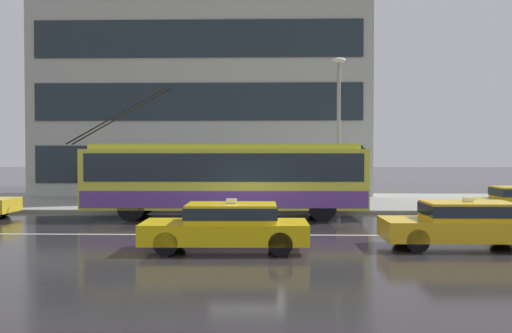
% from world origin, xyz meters
% --- Properties ---
extents(ground_plane, '(160.00, 160.00, 0.00)m').
position_xyz_m(ground_plane, '(0.00, 0.00, 0.00)').
color(ground_plane, '#262425').
extents(sidewalk_slab, '(80.00, 10.00, 0.14)m').
position_xyz_m(sidewalk_slab, '(0.00, 10.01, 0.07)').
color(sidewalk_slab, gray).
rests_on(sidewalk_slab, ground_plane).
extents(crosswalk_stripe_edge_near, '(0.44, 4.40, 0.01)m').
position_xyz_m(crosswalk_stripe_edge_near, '(6.16, 1.50, 0.00)').
color(crosswalk_stripe_edge_near, beige).
rests_on(crosswalk_stripe_edge_near, ground_plane).
extents(crosswalk_stripe_inner_a, '(0.44, 4.40, 0.01)m').
position_xyz_m(crosswalk_stripe_inner_a, '(7.06, 1.50, 0.00)').
color(crosswalk_stripe_inner_a, beige).
rests_on(crosswalk_stripe_inner_a, ground_plane).
extents(crosswalk_stripe_center, '(0.44, 4.40, 0.01)m').
position_xyz_m(crosswalk_stripe_center, '(7.96, 1.50, 0.00)').
color(crosswalk_stripe_center, beige).
rests_on(crosswalk_stripe_center, ground_plane).
extents(crosswalk_stripe_inner_b, '(0.44, 4.40, 0.01)m').
position_xyz_m(crosswalk_stripe_inner_b, '(8.86, 1.50, 0.00)').
color(crosswalk_stripe_inner_b, beige).
rests_on(crosswalk_stripe_inner_b, ground_plane).
extents(lane_centre_line, '(72.00, 0.14, 0.01)m').
position_xyz_m(lane_centre_line, '(0.00, -1.20, 0.00)').
color(lane_centre_line, silver).
rests_on(lane_centre_line, ground_plane).
extents(trolleybus, '(11.83, 2.67, 5.24)m').
position_xyz_m(trolleybus, '(-1.02, 3.41, 1.62)').
color(trolleybus, yellow).
rests_on(trolleybus, ground_plane).
extents(taxi_oncoming_far, '(4.33, 1.83, 1.39)m').
position_xyz_m(taxi_oncoming_far, '(6.09, -3.42, 0.70)').
color(taxi_oncoming_far, yellow).
rests_on(taxi_oncoming_far, ground_plane).
extents(taxi_oncoming_near, '(4.41, 1.80, 1.39)m').
position_xyz_m(taxi_oncoming_near, '(-0.39, -4.12, 0.70)').
color(taxi_oncoming_near, yellow).
rests_on(taxi_oncoming_near, ground_plane).
extents(pedestrian_at_shelter, '(1.50, 1.50, 2.01)m').
position_xyz_m(pedestrian_at_shelter, '(-0.17, 6.14, 1.79)').
color(pedestrian_at_shelter, black).
rests_on(pedestrian_at_shelter, sidewalk_slab).
extents(pedestrian_approaching_curb, '(1.21, 1.21, 1.97)m').
position_xyz_m(pedestrian_approaching_curb, '(1.02, 7.48, 1.75)').
color(pedestrian_approaching_curb, black).
rests_on(pedestrian_approaching_curb, sidewalk_slab).
extents(street_lamp, '(0.60, 0.32, 6.57)m').
position_xyz_m(street_lamp, '(3.71, 5.43, 4.03)').
color(street_lamp, '#938F9A').
rests_on(street_lamp, sidewalk_slab).
extents(office_tower_corner_left, '(19.94, 13.58, 25.15)m').
position_xyz_m(office_tower_corner_left, '(-3.31, 19.18, 12.58)').
color(office_tower_corner_left, '#ABB0A7').
rests_on(office_tower_corner_left, ground_plane).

